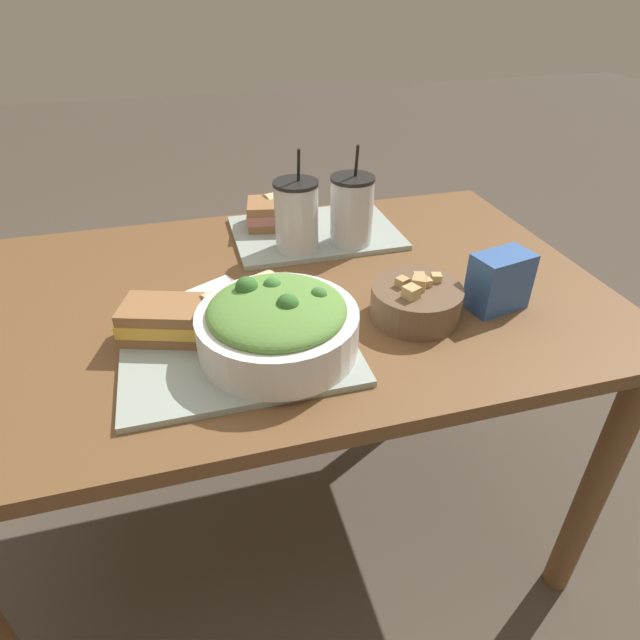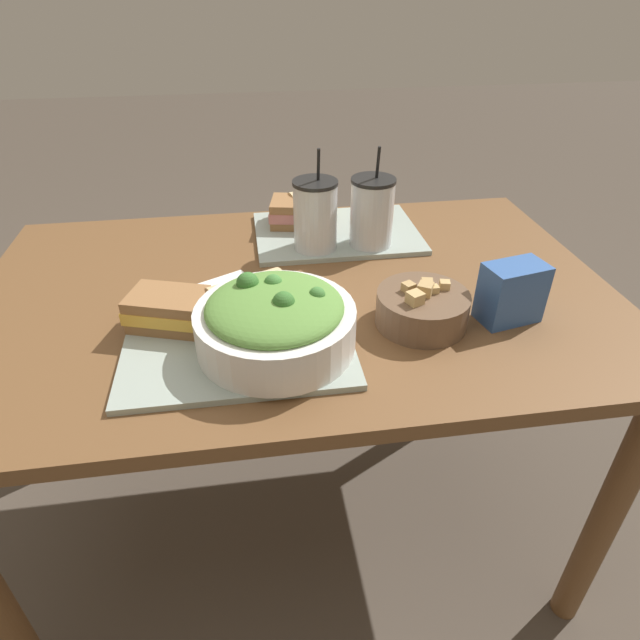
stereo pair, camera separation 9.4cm
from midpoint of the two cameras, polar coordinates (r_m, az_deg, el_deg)
name	(u,v)px [view 2 (the right image)]	position (r m, az deg, el deg)	size (l,w,h in m)	color
ground_plane	(302,512)	(1.64, -0.15, -19.90)	(12.00, 12.00, 0.00)	#4C4238
dining_table	(297,328)	(1.18, -0.19, -0.97)	(1.33, 0.85, 0.75)	brown
tray_near	(239,346)	(0.95, -5.88, -2.87)	(0.40, 0.29, 0.01)	#99A89E
tray_far	(337,233)	(1.36, 3.81, 9.21)	(0.40, 0.29, 0.01)	#99A89E
salad_bowl	(275,320)	(0.90, -1.83, -0.13)	(0.28, 0.28, 0.12)	white
soup_bowl	(422,307)	(1.02, 13.46, 1.25)	(0.17, 0.17, 0.09)	brown
sandwich_near	(169,309)	(1.00, -13.28, 1.01)	(0.16, 0.13, 0.06)	olive
baguette_near	(248,295)	(1.01, -5.04, 2.62)	(0.16, 0.12, 0.07)	#DBBC84
sandwich_far	(297,212)	(1.38, -0.50, 11.40)	(0.15, 0.13, 0.06)	olive
baguette_far	(310,203)	(1.42, 0.90, 12.34)	(0.12, 0.10, 0.07)	#DBBC84
drink_cup_dark	(315,217)	(1.23, 1.71, 10.85)	(0.10, 0.10, 0.23)	silver
drink_cup_red	(372,214)	(1.26, 7.71, 11.07)	(0.10, 0.10, 0.23)	silver
chip_bag	(512,293)	(1.07, 22.17, 2.63)	(0.12, 0.09, 0.11)	#335BA3
napkin_folded	(225,287)	(1.14, -7.76, 3.46)	(0.15, 0.14, 0.00)	white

